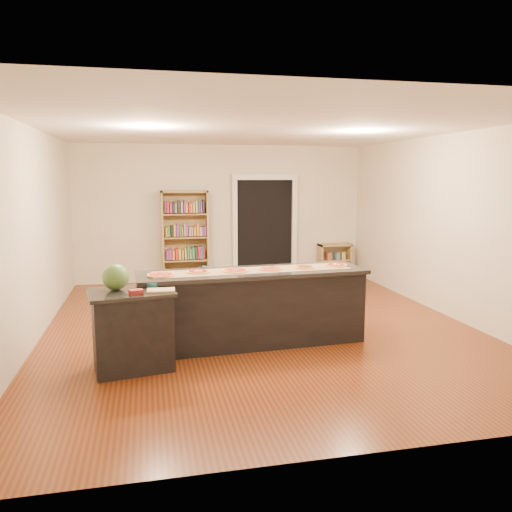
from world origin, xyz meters
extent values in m
cube|color=beige|center=(0.00, 0.00, 1.40)|extent=(6.00, 7.00, 2.80)
cube|color=#662D11|center=(0.00, 0.00, 0.00)|extent=(6.00, 7.00, 0.01)
cube|color=white|center=(0.00, 0.00, 2.80)|extent=(6.00, 7.00, 0.01)
cube|color=black|center=(0.90, 3.48, 1.05)|extent=(1.20, 0.02, 2.10)
cube|color=silver|center=(0.25, 3.44, 1.05)|extent=(0.10, 0.08, 2.10)
cube|color=silver|center=(1.55, 3.44, 1.05)|extent=(0.10, 0.08, 2.10)
cube|color=silver|center=(0.90, 3.44, 2.15)|extent=(1.40, 0.08, 0.12)
cube|color=black|center=(-0.24, -0.72, 0.46)|extent=(2.83, 0.71, 0.91)
cube|color=black|center=(-0.24, -0.72, 0.94)|extent=(2.91, 0.79, 0.05)
cube|color=black|center=(-1.74, -1.29, 0.43)|extent=(0.83, 0.58, 0.86)
cube|color=black|center=(-1.74, -1.29, 0.88)|extent=(0.91, 0.66, 0.04)
cube|color=#A58750|center=(-0.80, 3.28, 0.94)|extent=(0.94, 0.33, 1.88)
cube|color=#A58750|center=(2.43, 3.30, 0.36)|extent=(0.71, 0.30, 0.71)
cylinder|color=#65ABE2|center=(-0.35, 3.24, 0.17)|extent=(0.24, 0.24, 0.35)
cube|color=olive|center=(-0.24, -0.71, 0.96)|extent=(2.55, 0.59, 0.00)
sphere|color=#144214|center=(-1.90, -1.21, 1.04)|extent=(0.29, 0.29, 0.29)
cube|color=tan|center=(-1.42, -1.38, 0.91)|extent=(0.31, 0.21, 0.02)
cube|color=maroon|center=(-1.68, -1.47, 0.92)|extent=(0.16, 0.13, 0.05)
cylinder|color=#195966|center=(-1.51, -1.15, 0.92)|extent=(0.14, 0.14, 0.05)
cylinder|color=#D8A353|center=(-1.40, -0.82, 0.97)|extent=(0.33, 0.33, 0.02)
cylinder|color=#A5190C|center=(-1.40, -0.82, 0.98)|extent=(0.27, 0.27, 0.00)
cylinder|color=#D8A353|center=(-0.94, -0.71, 0.97)|extent=(0.29, 0.29, 0.02)
cylinder|color=#A5190C|center=(-0.94, -0.71, 0.98)|extent=(0.24, 0.24, 0.00)
cylinder|color=#D8A353|center=(-0.47, -0.74, 0.97)|extent=(0.32, 0.32, 0.02)
cylinder|color=#A5190C|center=(-0.47, -0.74, 0.98)|extent=(0.26, 0.26, 0.00)
cylinder|color=#D8A353|center=(-0.01, -0.71, 0.97)|extent=(0.31, 0.31, 0.02)
cylinder|color=#A5190C|center=(-0.01, -0.71, 0.98)|extent=(0.25, 0.25, 0.00)
cylinder|color=#D8A353|center=(0.46, -0.69, 0.97)|extent=(0.27, 0.27, 0.02)
cylinder|color=#A5190C|center=(0.46, -0.69, 0.98)|extent=(0.22, 0.22, 0.00)
cylinder|color=#D8A353|center=(0.92, -0.63, 0.97)|extent=(0.29, 0.29, 0.02)
cylinder|color=#A5190C|center=(0.92, -0.63, 0.98)|extent=(0.24, 0.24, 0.00)
camera|label=1|loc=(-1.53, -6.84, 2.13)|focal=35.00mm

